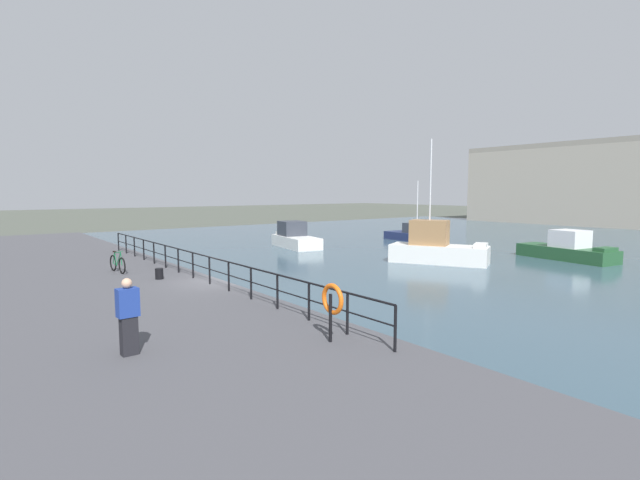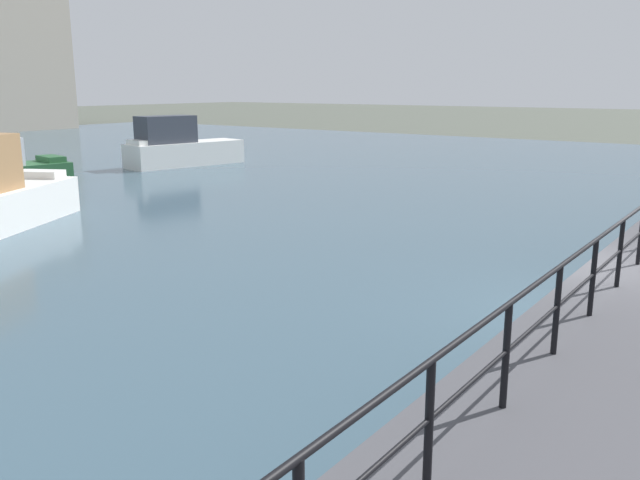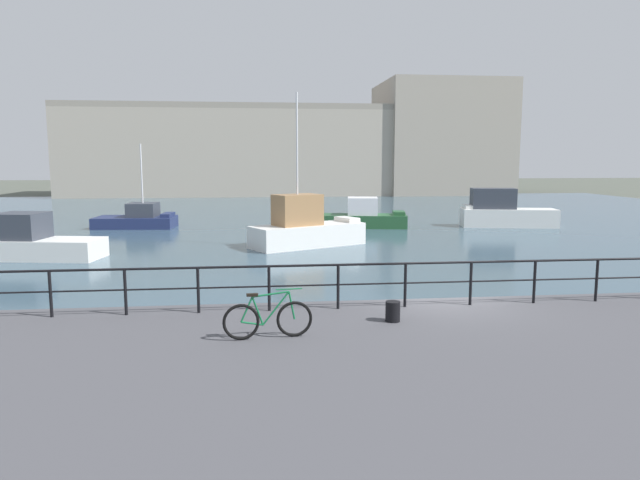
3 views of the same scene
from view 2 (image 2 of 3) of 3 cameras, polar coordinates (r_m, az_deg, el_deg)
The scene contains 3 objects.
ground_plane at distance 12.79m, azimuth 21.54°, elevation -6.38°, with size 240.00×240.00×0.00m, color #4C5147.
moored_blue_motorboat at distance 35.44m, azimuth -12.00°, elevation 7.84°, with size 6.46×3.06×2.60m.
quay_railing at distance 11.05m, azimuth 24.52°, elevation -0.02°, with size 22.68×0.07×1.08m.
Camera 2 is at (-11.82, -2.73, 4.07)m, focal length 37.16 mm.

